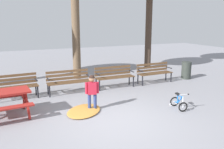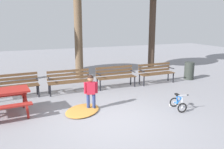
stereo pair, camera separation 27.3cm
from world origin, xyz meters
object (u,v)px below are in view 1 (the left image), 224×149
(park_bench_far_left, at_px, (13,85))
(trash_bin, at_px, (186,70))
(child_standing, at_px, (92,90))
(kids_bicycle, at_px, (179,103))
(park_bench_right, at_px, (114,75))
(park_bench_far_right, at_px, (154,71))
(park_bench_left, at_px, (68,80))

(park_bench_far_left, xyz_separation_m, trash_bin, (7.51, -0.11, -0.11))
(child_standing, relative_size, trash_bin, 1.36)
(kids_bicycle, distance_m, trash_bin, 4.25)
(park_bench_right, bearing_deg, child_standing, -129.77)
(park_bench_right, relative_size, park_bench_far_right, 1.00)
(park_bench_far_left, bearing_deg, park_bench_left, -2.03)
(park_bench_left, relative_size, trash_bin, 2.01)
(park_bench_right, bearing_deg, kids_bicycle, -76.60)
(park_bench_left, bearing_deg, kids_bicycle, -49.45)
(park_bench_right, height_order, trash_bin, park_bench_right)
(park_bench_far_right, xyz_separation_m, kids_bicycle, (-1.16, -3.04, -0.31))
(park_bench_left, bearing_deg, park_bench_far_right, -0.56)
(park_bench_far_left, xyz_separation_m, park_bench_right, (3.81, -0.06, 0.00))
(park_bench_right, distance_m, park_bench_far_right, 1.90)
(trash_bin, bearing_deg, kids_bicycle, -134.37)
(trash_bin, bearing_deg, park_bench_left, 179.55)
(park_bench_far_left, xyz_separation_m, kids_bicycle, (4.54, -3.15, -0.31))
(kids_bicycle, relative_size, trash_bin, 0.76)
(child_standing, bearing_deg, park_bench_left, 95.17)
(park_bench_right, bearing_deg, park_bench_left, -179.82)
(kids_bicycle, height_order, trash_bin, trash_bin)
(park_bench_far_left, bearing_deg, park_bench_right, -0.93)
(park_bench_far_left, height_order, park_bench_right, same)
(park_bench_right, relative_size, kids_bicycle, 2.65)
(park_bench_far_right, relative_size, child_standing, 1.48)
(park_bench_left, distance_m, child_standing, 2.07)
(park_bench_far_left, distance_m, park_bench_right, 3.81)
(park_bench_left, relative_size, park_bench_right, 1.00)
(park_bench_far_right, bearing_deg, park_bench_far_left, 178.95)
(child_standing, bearing_deg, trash_bin, 20.35)
(park_bench_left, bearing_deg, park_bench_right, 0.18)
(park_bench_left, height_order, child_standing, child_standing)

